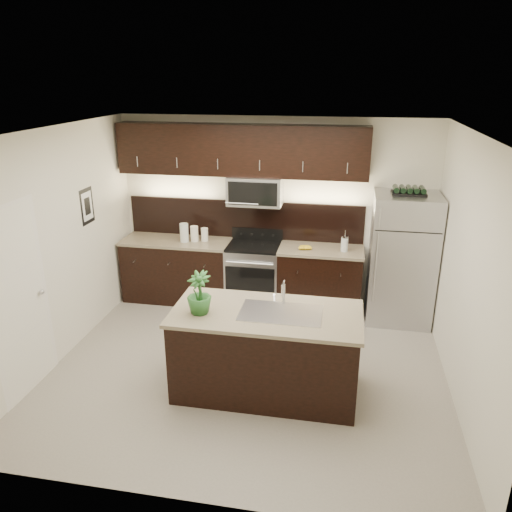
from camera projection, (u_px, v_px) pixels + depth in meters
The scene contains 12 objects.
ground at pixel (248, 367), 5.85m from camera, with size 4.50×4.50×0.00m, color gray.
room_walls at pixel (236, 230), 5.25m from camera, with size 4.52×4.02×2.71m.
counter_run at pixel (240, 274), 7.33m from camera, with size 3.51×0.65×0.94m.
upper_fixtures at pixel (243, 158), 6.88m from camera, with size 3.49×0.40×1.66m.
island at pixel (266, 352), 5.28m from camera, with size 1.96×0.96×0.94m.
sink_faucet at pixel (281, 311), 5.10m from camera, with size 0.84×0.50×0.28m.
refrigerator at pixel (402, 259), 6.75m from camera, with size 0.85×0.77×1.77m, color #B2B2B7.
wine_rack at pixel (409, 191), 6.42m from camera, with size 0.44×0.27×0.10m.
plant at pixel (199, 293), 5.03m from camera, with size 0.25×0.25×0.45m, color #265A24.
canisters at pixel (192, 233), 7.23m from camera, with size 0.39×0.20×0.27m.
french_press at pixel (344, 244), 6.83m from camera, with size 0.10×0.10×0.29m.
bananas at pixel (301, 247), 6.93m from camera, with size 0.19×0.15×0.06m, color gold.
Camera 1 is at (1.01, -4.94, 3.25)m, focal length 35.00 mm.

